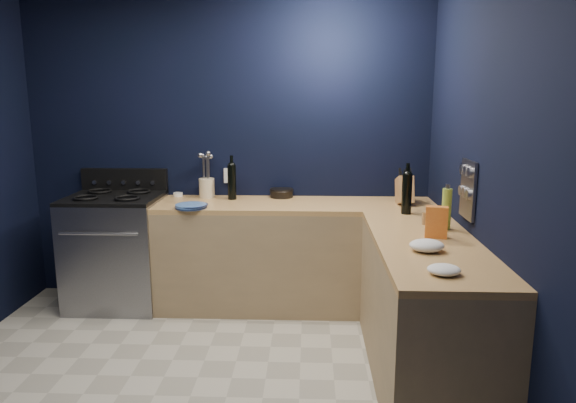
{
  "coord_description": "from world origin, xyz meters",
  "views": [
    {
      "loc": [
        0.7,
        -2.88,
        1.79
      ],
      "look_at": [
        0.55,
        1.0,
        1.0
      ],
      "focal_mm": 33.18,
      "sensor_mm": 36.0,
      "label": 1
    }
  ],
  "objects_px": {
    "utensil_crock": "(207,188)",
    "crouton_bag": "(436,222)",
    "plate_stack": "(191,206)",
    "knife_block": "(404,191)",
    "gas_range": "(117,252)"
  },
  "relations": [
    {
      "from": "utensil_crock",
      "to": "crouton_bag",
      "type": "xyz_separation_m",
      "value": [
        1.69,
        -1.26,
        0.02
      ]
    },
    {
      "from": "plate_stack",
      "to": "utensil_crock",
      "type": "bearing_deg",
      "value": 84.44
    },
    {
      "from": "utensil_crock",
      "to": "knife_block",
      "type": "distance_m",
      "value": 1.68
    },
    {
      "from": "utensil_crock",
      "to": "crouton_bag",
      "type": "relative_size",
      "value": 0.84
    },
    {
      "from": "gas_range",
      "to": "crouton_bag",
      "type": "height_order",
      "value": "crouton_bag"
    },
    {
      "from": "knife_block",
      "to": "crouton_bag",
      "type": "height_order",
      "value": "knife_block"
    },
    {
      "from": "gas_range",
      "to": "utensil_crock",
      "type": "distance_m",
      "value": 0.94
    },
    {
      "from": "crouton_bag",
      "to": "gas_range",
      "type": "bearing_deg",
      "value": 168.47
    },
    {
      "from": "plate_stack",
      "to": "gas_range",
      "type": "bearing_deg",
      "value": 162.63
    },
    {
      "from": "plate_stack",
      "to": "utensil_crock",
      "type": "distance_m",
      "value": 0.45
    },
    {
      "from": "utensil_crock",
      "to": "knife_block",
      "type": "relative_size",
      "value": 0.76
    },
    {
      "from": "gas_range",
      "to": "crouton_bag",
      "type": "relative_size",
      "value": 4.62
    },
    {
      "from": "knife_block",
      "to": "gas_range",
      "type": "bearing_deg",
      "value": 179.63
    },
    {
      "from": "knife_block",
      "to": "utensil_crock",
      "type": "bearing_deg",
      "value": 172.03
    },
    {
      "from": "plate_stack",
      "to": "knife_block",
      "type": "xyz_separation_m",
      "value": [
        1.71,
        0.23,
        0.09
      ]
    }
  ]
}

